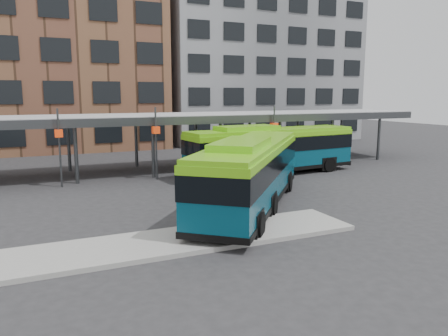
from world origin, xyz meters
The scene contains 9 objects.
ground centered at (0.00, 0.00, 0.00)m, with size 120.00×120.00×0.00m, color #28282B.
boarding_island centered at (-5.50, -3.00, 0.09)m, with size 14.00×3.00×0.18m, color gray.
canopy centered at (-0.06, 12.87, 3.91)m, with size 40.00×6.53×4.80m.
building_brick centered at (-10.00, 32.00, 11.00)m, with size 26.00×14.00×22.00m, color brown.
building_grey centered at (16.00, 32.00, 10.00)m, with size 24.00×14.00×20.00m, color slate.
bus_front centered at (-0.78, 0.49, 1.88)m, with size 10.56×11.81×3.61m.
bus_rear centered at (4.89, 8.15, 1.84)m, with size 13.02×4.02×3.53m.
pedestrian centered at (-4.22, -3.66, 0.95)m, with size 0.63×0.66×1.52m.
bike_rack centered at (12.40, 11.86, 0.48)m, with size 4.54×1.53×1.02m.
Camera 1 is at (-10.73, -18.27, 5.61)m, focal length 35.00 mm.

